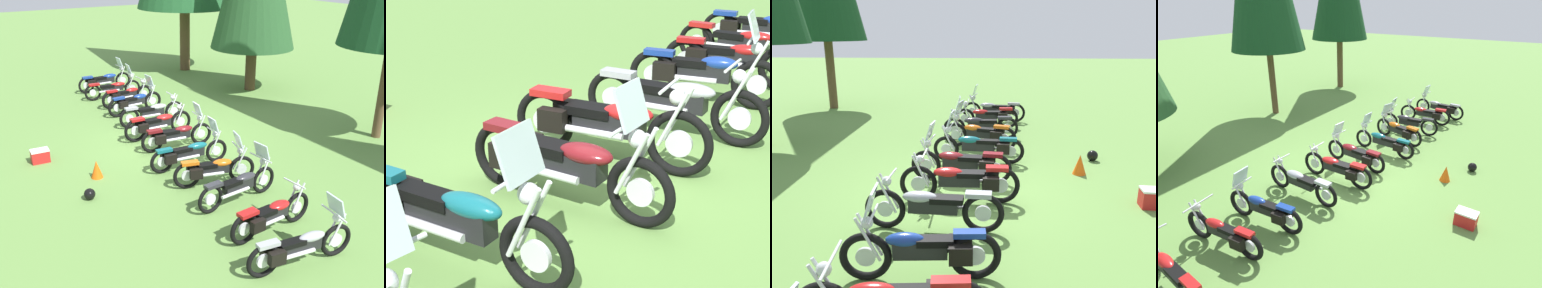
{
  "view_description": "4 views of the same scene",
  "coord_description": "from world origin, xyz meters",
  "views": [
    {
      "loc": [
        11.76,
        -6.34,
        5.49
      ],
      "look_at": [
        1.76,
        -0.18,
        0.61
      ],
      "focal_mm": 42.67,
      "sensor_mm": 36.0,
      "label": 1
    },
    {
      "loc": [
        5.54,
        2.59,
        2.93
      ],
      "look_at": [
        0.28,
        0.02,
        0.54
      ],
      "focal_mm": 59.13,
      "sensor_mm": 36.0,
      "label": 2
    },
    {
      "loc": [
        -7.87,
        -0.47,
        3.35
      ],
      "look_at": [
        1.81,
        0.02,
        0.52
      ],
      "focal_mm": 36.96,
      "sensor_mm": 36.0,
      "label": 3
    },
    {
      "loc": [
        -7.34,
        -4.63,
        5.01
      ],
      "look_at": [
        0.97,
        0.48,
        0.51
      ],
      "focal_mm": 29.41,
      "sensor_mm": 36.0,
      "label": 4
    }
  ],
  "objects": [
    {
      "name": "ground_plane",
      "position": [
        0.0,
        0.0,
        0.0
      ],
      "size": [
        80.0,
        80.0,
        0.0
      ],
      "primitive_type": "plane",
      "color": "#608C42"
    },
    {
      "name": "motorcycle_0",
      "position": [
        -6.68,
        0.54,
        0.48
      ],
      "size": [
        0.73,
        2.4,
        1.36
      ],
      "rotation": [
        0.0,
        0.0,
        1.6
      ],
      "color": "black",
      "rests_on": "ground_plane"
    },
    {
      "name": "motorcycle_1",
      "position": [
        -5.41,
        0.46,
        0.45
      ],
      "size": [
        0.69,
        2.35,
        1.35
      ],
      "rotation": [
        0.0,
        0.0,
        1.47
      ],
      "color": "black",
      "rests_on": "ground_plane"
    },
    {
      "name": "motorcycle_2",
      "position": [
        -4.2,
        0.49,
        0.43
      ],
      "size": [
        0.77,
        2.21,
        1.01
      ],
      "rotation": [
        0.0,
        0.0,
        1.65
      ],
      "color": "black",
      "rests_on": "ground_plane"
    },
    {
      "name": "motorcycle_3",
      "position": [
        -3.14,
        0.34,
        0.46
      ],
      "size": [
        0.62,
        2.22,
        1.37
      ],
      "rotation": [
        0.0,
        0.0,
        1.64
      ],
      "color": "black",
      "rests_on": "ground_plane"
    },
    {
      "name": "motorcycle_4",
      "position": [
        -1.75,
        0.38,
        0.46
      ],
      "size": [
        0.61,
        2.42,
        1.01
      ],
      "rotation": [
        0.0,
        0.0,
        1.52
      ],
      "color": "black",
      "rests_on": "ground_plane"
    },
    {
      "name": "motorcycle_5",
      "position": [
        -0.57,
        -0.05,
        0.48
      ],
      "size": [
        0.63,
        2.4,
        1.03
      ],
      "rotation": [
        0.0,
        0.0,
        1.57
      ],
      "color": "black",
      "rests_on": "ground_plane"
    },
    {
      "name": "motorcycle_6",
      "position": [
        0.55,
        0.01,
        0.47
      ],
      "size": [
        0.76,
        2.31,
        1.36
      ],
      "rotation": [
        0.0,
        0.0,
        1.46
      ],
      "color": "black",
      "rests_on": "ground_plane"
    },
    {
      "name": "motorcycle_7",
      "position": [
        1.91,
        -0.37,
        0.46
      ],
      "size": [
        0.64,
        2.36,
        1.35
      ],
      "rotation": [
        0.0,
        0.0,
        1.49
      ],
      "color": "black",
      "rests_on": "ground_plane"
    }
  ]
}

